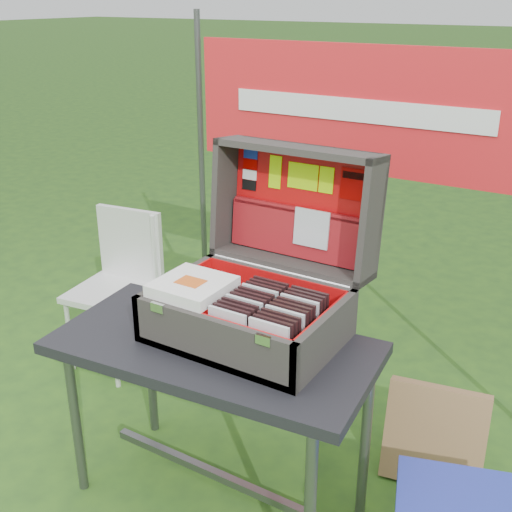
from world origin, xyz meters
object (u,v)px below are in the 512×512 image
Objects in this scene: cardboard_box at (434,436)px; chair at (110,294)px; table at (216,426)px; suitcase at (256,251)px.

chair is at bearing 170.69° from cardboard_box.
cardboard_box is at bearing 34.70° from table.
cardboard_box is at bearing 34.24° from suitcase.
table is 0.85m from cardboard_box.
suitcase is (0.07, 0.15, 0.64)m from table.
chair reaches higher than table.
chair reaches higher than cardboard_box.
table is 1.76× the size of suitcase.
suitcase is 1.27m from chair.
suitcase is at bearing 58.69° from table.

